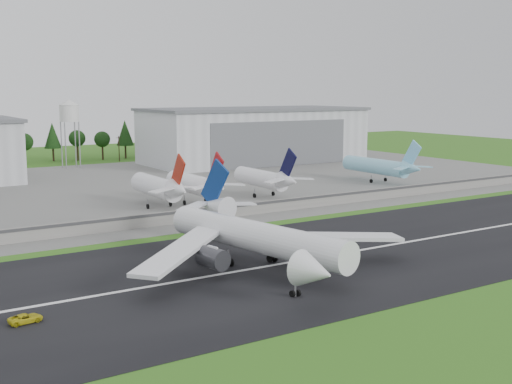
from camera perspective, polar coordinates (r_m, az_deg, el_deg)
ground at (r=126.41m, az=10.68°, el=-6.36°), size 600.00×600.00×0.00m
runway at (r=133.62m, az=7.76°, el=-5.42°), size 320.00×60.00×0.10m
runway_centerline at (r=133.61m, az=7.76°, el=-5.40°), size 220.00×1.00×0.02m
apron at (r=227.44m, az=-10.27°, el=0.51°), size 320.00×150.00×0.10m
blast_fence at (r=169.32m, az=-2.02°, el=-1.66°), size 240.00×0.61×3.50m
hangar_east at (r=299.97m, az=-0.18°, el=5.10°), size 102.00×47.00×25.20m
water_tower at (r=285.11m, az=-16.29°, el=6.94°), size 8.40×8.40×29.40m
utility_poles at (r=302.60m, az=-15.96°, el=2.39°), size 230.00×3.00×12.00m
treeline at (r=316.96m, az=-16.72°, el=2.64°), size 320.00×16.00×22.00m
main_airliner at (r=119.88m, az=0.07°, el=-4.64°), size 56.15×58.95×18.17m
ground_vehicle at (r=99.68m, az=-19.80°, el=-10.52°), size 5.07×2.78×1.35m
parked_jet_red_a at (r=182.65m, az=-8.45°, el=0.43°), size 7.36×31.29×16.72m
parked_jet_red_b at (r=187.47m, az=-5.26°, el=0.69°), size 7.36×31.29×16.65m
parked_jet_navy at (r=199.42m, az=0.94°, el=1.20°), size 7.36×31.29×16.52m
parked_jet_skyblue at (r=235.91m, az=11.10°, el=2.25°), size 7.36×37.29×16.60m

